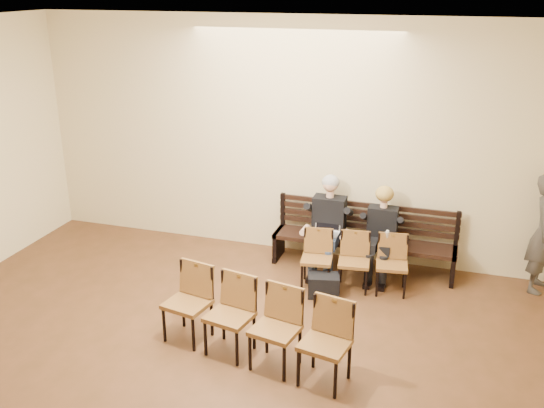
{
  "coord_description": "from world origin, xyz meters",
  "views": [
    {
      "loc": [
        2.28,
        -3.28,
        3.94
      ],
      "look_at": [
        -0.03,
        4.05,
        1.08
      ],
      "focal_mm": 40.0,
      "sensor_mm": 36.0,
      "label": 1
    }
  ],
  "objects": [
    {
      "name": "room_walls",
      "position": [
        0.0,
        0.79,
        2.54
      ],
      "size": [
        8.02,
        10.01,
        3.51
      ],
      "color": "beige",
      "rests_on": "ground"
    },
    {
      "name": "bench",
      "position": [
        1.14,
        4.65,
        0.23
      ],
      "size": [
        2.6,
        0.9,
        0.45
      ],
      "primitive_type": "cube",
      "color": "black",
      "rests_on": "ground"
    },
    {
      "name": "seated_man",
      "position": [
        0.64,
        4.53,
        0.68
      ],
      "size": [
        0.57,
        0.79,
        1.37
      ],
      "primitive_type": null,
      "color": "black",
      "rests_on": "ground"
    },
    {
      "name": "seated_woman",
      "position": [
        1.4,
        4.53,
        0.59
      ],
      "size": [
        0.5,
        0.7,
        1.17
      ],
      "primitive_type": null,
      "color": "black",
      "rests_on": "ground"
    },
    {
      "name": "laptop",
      "position": [
        0.65,
        4.36,
        0.58
      ],
      "size": [
        0.37,
        0.3,
        0.26
      ],
      "primitive_type": "cube",
      "rotation": [
        0.0,
        0.0,
        -0.05
      ],
      "color": "silver",
      "rests_on": "bench"
    },
    {
      "name": "water_bottle",
      "position": [
        1.52,
        4.26,
        0.56
      ],
      "size": [
        0.08,
        0.08,
        0.23
      ],
      "primitive_type": "cylinder",
      "rotation": [
        0.0,
        0.0,
        -0.12
      ],
      "color": "silver",
      "rests_on": "bench"
    },
    {
      "name": "bag",
      "position": [
        0.79,
        3.69,
        0.15
      ],
      "size": [
        0.46,
        0.36,
        0.3
      ],
      "primitive_type": "cube",
      "rotation": [
        0.0,
        0.0,
        0.23
      ],
      "color": "black",
      "rests_on": "ground"
    },
    {
      "name": "chair_row_front",
      "position": [
        1.13,
        4.0,
        0.39
      ],
      "size": [
        1.45,
        0.6,
        0.78
      ],
      "primitive_type": "cube",
      "rotation": [
        0.0,
        0.0,
        0.13
      ],
      "color": "brown",
      "rests_on": "ground"
    },
    {
      "name": "chair_row_back",
      "position": [
        0.37,
        2.06,
        0.45
      ],
      "size": [
        2.24,
        0.9,
        0.9
      ],
      "primitive_type": "cube",
      "rotation": [
        0.0,
        0.0,
        -0.19
      ],
      "color": "brown",
      "rests_on": "ground"
    }
  ]
}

